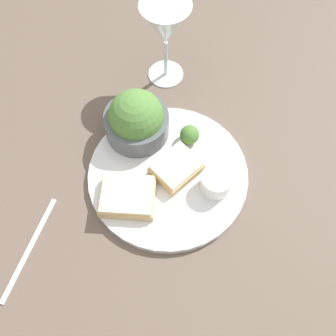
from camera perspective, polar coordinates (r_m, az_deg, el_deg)
The scene contains 9 objects.
ground_plane at distance 0.75m, azimuth 0.00°, elevation -1.21°, with size 4.00×4.00×0.00m, color brown.
dinner_plate at distance 0.74m, azimuth 0.00°, elevation -0.97°, with size 0.28×0.28×0.01m.
salad_bowl at distance 0.75m, azimuth -4.31°, elevation 6.55°, with size 0.12×0.12×0.10m.
sauce_ramekin at distance 0.71m, azimuth 6.55°, elevation -1.88°, with size 0.05×0.05×0.04m.
cheese_toast_near at distance 0.71m, azimuth -5.61°, elevation -3.69°, with size 0.12×0.12×0.03m.
cheese_toast_far at distance 0.73m, azimuth 1.15°, elevation 0.01°, with size 0.09×0.07×0.03m.
wine_glass at distance 0.79m, azimuth -0.34°, elevation 18.59°, with size 0.09×0.09×0.18m.
garnish at distance 0.76m, azimuth 2.94°, elevation 4.53°, with size 0.04×0.04×0.04m.
fork at distance 0.73m, azimuth -18.29°, elevation -10.32°, with size 0.16×0.11×0.01m.
Camera 1 is at (0.20, 0.27, 0.67)m, focal length 45.00 mm.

